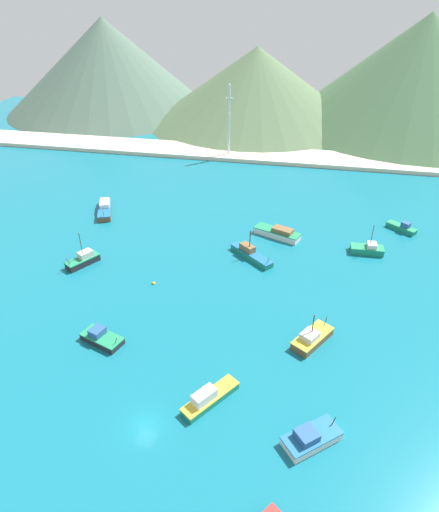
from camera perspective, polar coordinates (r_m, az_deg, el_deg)
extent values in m
cube|color=#146B7F|center=(80.83, -2.51, -4.48)|extent=(260.00, 280.00, 0.50)
cube|color=#198466|center=(89.49, 4.20, 0.03)|extent=(9.54, 8.55, 1.02)
cube|color=#1E669E|center=(89.17, 4.22, 0.36)|extent=(9.73, 8.72, 0.20)
cube|color=brown|center=(89.62, 3.67, 1.11)|extent=(3.62, 3.42, 1.26)
cylinder|color=#4C3823|center=(85.95, 6.36, -0.61)|extent=(0.54, 0.48, 1.38)
cylinder|color=#4C3823|center=(87.97, 4.01, 2.30)|extent=(0.20, 0.20, 3.64)
cube|color=#232328|center=(91.35, -17.43, -0.72)|extent=(5.52, 6.96, 1.23)
cube|color=#238C5B|center=(90.99, -17.50, -0.34)|extent=(5.63, 7.10, 0.20)
cube|color=beige|center=(90.96, -17.13, 0.24)|extent=(2.99, 3.31, 1.20)
cylinder|color=#4C3823|center=(89.47, -19.17, -0.68)|extent=(0.46, 0.66, 1.66)
cylinder|color=#4C3823|center=(89.35, -17.71, 1.65)|extent=(0.14, 0.14, 4.47)
cube|color=brown|center=(111.28, -14.73, 5.83)|extent=(6.76, 11.16, 1.25)
cube|color=#1E669E|center=(110.98, -14.78, 6.16)|extent=(6.89, 11.38, 0.20)
cube|color=silver|center=(111.97, -14.79, 6.72)|extent=(3.77, 5.11, 0.94)
cylinder|color=#4C3823|center=(106.27, -14.95, 5.42)|extent=(0.37, 0.70, 1.68)
cube|color=#232328|center=(71.95, -15.06, -10.46)|extent=(7.29, 5.01, 0.95)
cube|color=#238C5B|center=(71.58, -15.12, -10.12)|extent=(7.44, 5.11, 0.20)
cube|color=#28568C|center=(71.66, -15.68, -9.48)|extent=(2.58, 2.75, 1.08)
cylinder|color=#4C3823|center=(69.49, -13.38, -10.70)|extent=(0.57, 0.30, 1.29)
cube|color=#198466|center=(61.62, -1.17, -18.15)|extent=(6.83, 8.34, 0.90)
cube|color=gold|center=(61.20, -1.18, -17.82)|extent=(6.97, 8.51, 0.20)
cube|color=silver|center=(60.10, -2.00, -17.83)|extent=(3.31, 3.72, 1.48)
cube|color=brown|center=(70.93, 12.03, -10.56)|extent=(6.57, 7.92, 1.20)
cube|color=gold|center=(70.46, 12.09, -10.13)|extent=(6.70, 8.08, 0.20)
cube|color=beige|center=(69.44, 11.71, -10.15)|extent=(3.27, 3.37, 1.03)
cylinder|color=#4C3823|center=(72.27, 13.66, -8.35)|extent=(0.47, 0.64, 1.62)
cylinder|color=#4C3823|center=(68.40, 12.15, -8.60)|extent=(0.18, 0.18, 3.24)
cube|color=#198466|center=(107.80, 22.65, 3.35)|extent=(6.44, 5.67, 0.97)
cube|color=#238C5B|center=(107.54, 22.71, 3.62)|extent=(6.57, 5.79, 0.20)
cube|color=#28568C|center=(106.94, 23.17, 3.77)|extent=(2.29, 2.24, 1.16)
cube|color=silver|center=(97.84, 7.53, 2.91)|extent=(10.62, 6.68, 1.29)
cube|color=#238C5B|center=(97.49, 7.56, 3.29)|extent=(10.83, 6.82, 0.20)
cube|color=brown|center=(96.77, 8.26, 3.36)|extent=(5.01, 3.82, 0.88)
cube|color=#198466|center=(96.01, 18.68, 0.74)|extent=(6.61, 3.02, 1.25)
cube|color=#238C5B|center=(95.66, 18.75, 1.11)|extent=(6.75, 3.08, 0.20)
cube|color=silver|center=(95.53, 19.29, 1.35)|extent=(1.91, 2.19, 0.92)
cylinder|color=#4C3823|center=(94.26, 19.34, 2.71)|extent=(0.13, 0.13, 4.20)
cube|color=silver|center=(58.89, 11.93, -22.32)|extent=(7.58, 7.02, 1.07)
cube|color=#1E669E|center=(58.39, 12.00, -21.95)|extent=(7.73, 7.16, 0.20)
cube|color=#28568C|center=(57.49, 11.32, -21.98)|extent=(3.39, 3.39, 1.07)
cylinder|color=#4C3823|center=(59.37, 14.68, -20.18)|extent=(0.56, 0.49, 1.45)
sphere|color=gold|center=(82.78, -8.60, -3.56)|extent=(0.64, 0.64, 0.64)
cube|color=beige|center=(146.44, 4.57, 13.10)|extent=(247.00, 14.06, 1.20)
cone|color=#4C6656|center=(208.43, -14.52, 22.98)|extent=(88.18, 88.18, 36.81)
cone|color=#56704C|center=(182.41, 4.82, 21.27)|extent=(85.04, 85.04, 28.35)
cone|color=#476B47|center=(188.53, 24.67, 20.88)|extent=(99.14, 99.14, 39.96)
cylinder|color=silver|center=(142.02, 1.25, 17.09)|extent=(0.72, 0.72, 22.53)
cylinder|color=silver|center=(140.34, 1.29, 19.93)|extent=(2.25, 0.36, 0.36)
cylinder|color=silver|center=(141.35, 1.27, 18.14)|extent=(0.36, 1.80, 0.36)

